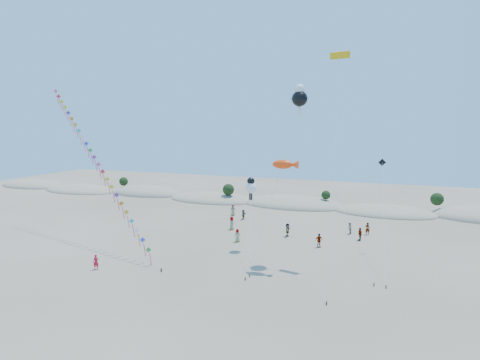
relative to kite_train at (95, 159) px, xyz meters
name	(u,v)px	position (x,y,z in m)	size (l,w,h in m)	color
ground	(159,311)	(18.10, -14.51, -10.40)	(160.00, 160.00, 0.00)	#7A6954
dune_ridge	(298,205)	(19.15, 30.63, -10.29)	(145.30, 11.49, 5.57)	gray
kite_train	(95,159)	(0.00, 0.00, 0.00)	(26.11, 13.44, 20.32)	#3F2D1E
fish_kite	(285,165)	(24.76, -1.06, 0.24)	(3.78, 5.62, 11.14)	#3F2D1E
cartoon_kite_low	(251,187)	(19.49, 3.49, -2.94)	(3.67, 9.38, 8.56)	#3F2D1E
cartoon_kite_high	(300,97)	(25.31, 2.53, 7.17)	(9.58, 6.69, 18.95)	#3F2D1E
parafoil_kite	(340,60)	(29.22, 3.57, 10.88)	(2.31, 13.09, 22.24)	#3F2D1E
dark_kite	(383,196)	(34.11, 5.10, -3.36)	(1.60, 12.62, 10.75)	#3F2D1E
flyer_foreground	(96,262)	(7.13, -8.85, -9.63)	(0.56, 0.37, 1.55)	red
beachgoers	(280,225)	(20.78, 12.09, -9.55)	(21.98, 14.36, 1.85)	slate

